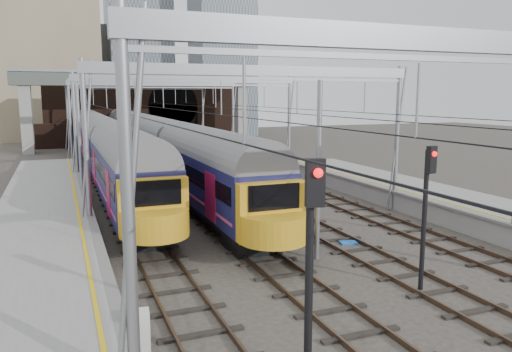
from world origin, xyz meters
name	(u,v)px	position (x,y,z in m)	size (l,w,h in m)	color
ground	(343,275)	(0.00, 0.00, 0.00)	(160.00, 160.00, 0.00)	#38332D
platform_left	(38,274)	(-10.18, 2.50, 0.55)	(4.32, 55.00, 1.12)	gray
tracks	(219,197)	(0.00, 15.00, 0.02)	(14.40, 80.00, 0.22)	#4C3828
overhead_line	(192,93)	(0.00, 21.49, 6.57)	(16.80, 80.00, 8.00)	gray
retaining_wall	(145,111)	(1.40, 51.93, 4.33)	(28.00, 2.75, 9.00)	black
overbridge	(140,88)	(0.00, 46.00, 7.27)	(28.00, 3.00, 9.25)	gray
city_skyline	(132,29)	(2.73, 70.48, 17.09)	(37.50, 27.50, 60.00)	tan
train_main	(141,137)	(-2.00, 33.65, 2.47)	(2.76, 63.90, 4.77)	black
train_second	(95,136)	(-6.00, 36.32, 2.49)	(2.80, 64.66, 4.81)	black
signal_near_left	(311,255)	(-4.70, -6.33, 3.26)	(0.40, 0.48, 5.22)	black
signal_near_centre	(427,200)	(1.71, -2.17, 3.05)	(0.38, 0.47, 4.84)	black
relay_cabinet	(137,337)	(-7.80, -3.29, 0.64)	(0.64, 0.53, 1.27)	silver
equip_cover_a	(246,234)	(-1.49, 6.10, 0.05)	(0.89, 0.63, 0.10)	blue
equip_cover_b	(285,214)	(1.96, 9.23, 0.04)	(0.74, 0.52, 0.09)	blue
equip_cover_c	(348,243)	(2.24, 3.25, 0.04)	(0.73, 0.52, 0.09)	blue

